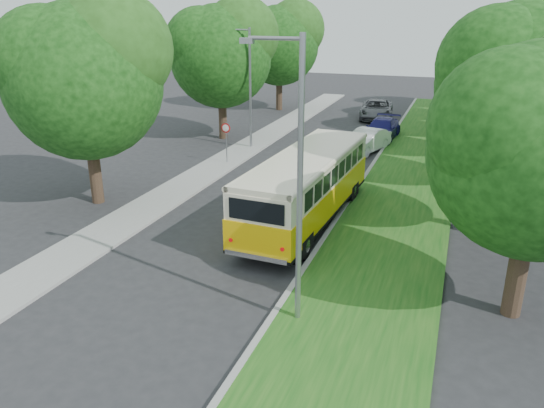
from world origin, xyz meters
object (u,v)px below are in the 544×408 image
(lamppost_near, at_px, (297,177))
(car_grey, at_px, (377,109))
(vintage_bus, at_px, (307,189))
(car_white, at_px, (366,141))
(lamppost_far, at_px, (249,84))
(car_blue, at_px, (382,129))
(car_silver, at_px, (337,166))

(lamppost_near, height_order, car_grey, lamppost_near)
(vintage_bus, bearing_deg, car_white, 92.32)
(lamppost_far, height_order, car_blue, lamppost_far)
(car_silver, xyz_separation_m, car_grey, (-0.75, 17.40, 0.07))
(lamppost_near, distance_m, car_blue, 24.21)
(car_grey, bearing_deg, car_silver, -94.05)
(lamppost_far, relative_size, car_blue, 1.53)
(car_white, height_order, car_grey, car_grey)
(lamppost_far, bearing_deg, car_blue, 35.03)
(car_blue, bearing_deg, car_white, -92.25)
(lamppost_far, relative_size, car_grey, 1.36)
(vintage_bus, relative_size, car_blue, 2.07)
(car_silver, distance_m, car_grey, 17.42)
(car_silver, bearing_deg, lamppost_far, 151.51)
(car_blue, bearing_deg, car_silver, -91.12)
(lamppost_near, xyz_separation_m, car_grey, (-2.77, 31.26, -3.60))
(lamppost_far, bearing_deg, car_grey, 64.31)
(car_white, distance_m, car_blue, 3.84)
(car_blue, xyz_separation_m, car_grey, (-1.56, 7.37, 0.06))
(car_white, xyz_separation_m, car_grey, (-1.17, 11.19, 0.05))
(lamppost_near, bearing_deg, car_grey, 95.05)
(car_white, distance_m, car_grey, 11.25)
(car_grey, bearing_deg, car_blue, -84.57)
(car_silver, height_order, car_blue, car_blue)
(lamppost_far, relative_size, car_silver, 1.84)
(vintage_bus, bearing_deg, car_silver, 95.12)
(car_white, height_order, car_blue, car_white)
(car_grey, bearing_deg, car_white, -90.52)
(car_silver, relative_size, car_grey, 0.74)
(car_silver, relative_size, car_blue, 0.83)
(lamppost_near, relative_size, lamppost_far, 1.07)
(car_silver, relative_size, car_white, 0.94)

